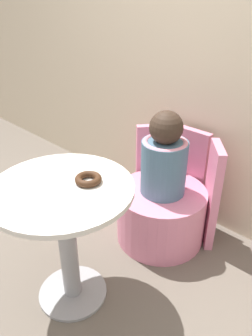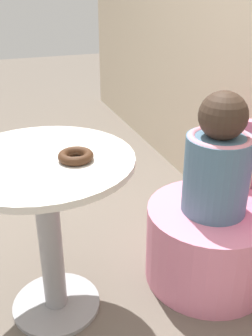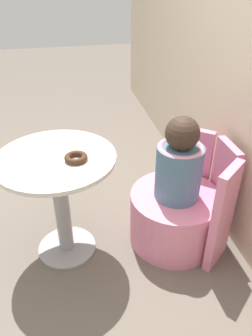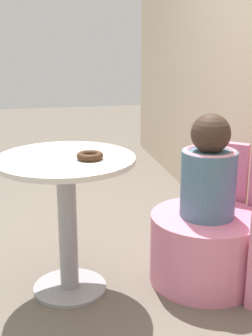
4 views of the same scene
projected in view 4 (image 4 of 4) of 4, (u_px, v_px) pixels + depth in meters
ground_plane at (70, 290)px, 2.39m from camera, size 12.00×12.00×0.00m
round_table at (66, 197)px, 2.27m from camera, size 0.67×0.67×0.70m
tub_chair at (205, 248)px, 2.45m from camera, size 0.57×0.57×0.37m
booth_backrest at (249, 216)px, 2.45m from camera, size 0.67×0.25×0.69m
child_figure at (209, 171)px, 2.33m from camera, size 0.28×0.28×0.53m
donut at (90, 156)px, 2.17m from camera, size 0.13×0.13×0.03m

